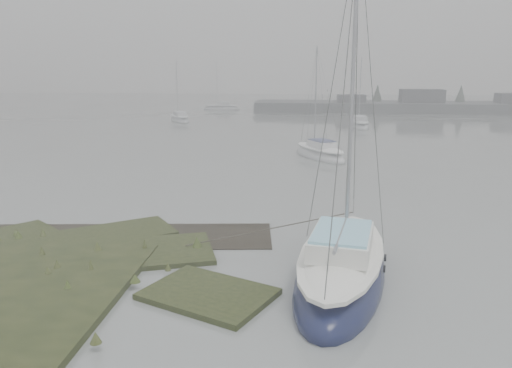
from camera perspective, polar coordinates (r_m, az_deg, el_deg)
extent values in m
plane|color=slate|center=(44.14, 1.31, 4.85)|extent=(160.00, 160.00, 0.00)
cube|color=#4C4F51|center=(79.16, 22.43, 8.04)|extent=(60.00, 8.00, 1.60)
cube|color=#424247|center=(75.04, 10.81, 9.18)|extent=(4.00, 3.00, 2.20)
cube|color=#424247|center=(76.58, 18.38, 9.12)|extent=(6.00, 3.00, 3.00)
cube|color=#424247|center=(80.10, 26.85, 8.35)|extent=(3.00, 3.00, 2.50)
cone|color=#384238|center=(77.44, 13.69, 9.75)|extent=(2.00, 2.00, 3.50)
cone|color=#384238|center=(80.01, 22.33, 9.25)|extent=(2.00, 2.00, 3.50)
ellipsoid|color=#111636|center=(15.92, 9.70, -10.37)|extent=(4.04, 8.34, 1.94)
ellipsoid|color=silver|center=(15.63, 9.81, -7.76)|extent=(3.33, 7.24, 0.55)
cube|color=silver|center=(15.14, 9.74, -6.51)|extent=(2.18, 3.01, 0.57)
cube|color=#8BCCE5|center=(15.04, 9.79, -5.37)|extent=(2.03, 2.76, 0.09)
cylinder|color=#939399|center=(15.64, 10.96, 10.89)|extent=(0.13, 0.13, 9.14)
cylinder|color=#939399|center=(14.82, 9.69, -5.64)|extent=(0.68, 3.16, 0.10)
ellipsoid|color=silver|center=(36.69, 7.27, 3.18)|extent=(4.68, 6.23, 1.46)
ellipsoid|color=white|center=(36.60, 7.30, 4.08)|extent=(3.96, 5.36, 0.41)
cube|color=white|center=(36.32, 7.53, 4.58)|extent=(2.14, 2.44, 0.43)
cube|color=#191F4D|center=(36.29, 7.54, 4.96)|extent=(1.98, 2.24, 0.07)
cylinder|color=#939399|center=(36.86, 6.84, 10.02)|extent=(0.09, 0.09, 6.89)
cylinder|color=#939399|center=(36.14, 7.68, 4.92)|extent=(1.25, 2.14, 0.08)
ellipsoid|color=#B9C0C3|center=(61.44, -8.70, 7.17)|extent=(4.27, 5.68, 1.34)
ellipsoid|color=silver|center=(61.39, -8.72, 7.67)|extent=(3.61, 4.89, 0.38)
cube|color=silver|center=(61.13, -8.67, 7.96)|extent=(1.95, 2.22, 0.39)
cube|color=silver|center=(61.11, -8.68, 8.16)|extent=(1.81, 2.05, 0.06)
cylinder|color=#939399|center=(61.84, -9.01, 10.88)|extent=(0.09, 0.09, 6.29)
cylinder|color=#939399|center=(60.96, -8.64, 8.15)|extent=(1.14, 1.95, 0.07)
ellipsoid|color=#A7ABB1|center=(55.91, 11.75, 6.46)|extent=(2.16, 5.82, 1.39)
ellipsoid|color=silver|center=(55.85, 11.77, 7.03)|extent=(1.75, 5.07, 0.39)
cube|color=silver|center=(55.58, 11.83, 7.35)|extent=(1.32, 2.02, 0.41)
cube|color=#B2B6BE|center=(55.56, 11.84, 7.59)|extent=(1.23, 1.86, 0.07)
cylinder|color=#939399|center=(56.32, 11.83, 10.72)|extent=(0.09, 0.09, 6.56)
cylinder|color=#939399|center=(55.39, 11.87, 7.57)|extent=(0.18, 2.30, 0.07)
ellipsoid|color=#AFB6BA|center=(77.40, -3.90, 8.53)|extent=(5.70, 2.27, 1.35)
ellipsoid|color=silver|center=(77.36, -3.91, 8.93)|extent=(4.96, 1.85, 0.38)
cube|color=silver|center=(77.31, -3.73, 9.17)|extent=(2.00, 1.34, 0.40)
cube|color=silver|center=(77.30, -3.73, 9.34)|extent=(1.83, 1.25, 0.06)
cylinder|color=#939399|center=(77.23, -4.49, 11.48)|extent=(0.09, 0.09, 6.37)
cylinder|color=#939399|center=(77.28, -3.61, 9.34)|extent=(2.23, 0.25, 0.07)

